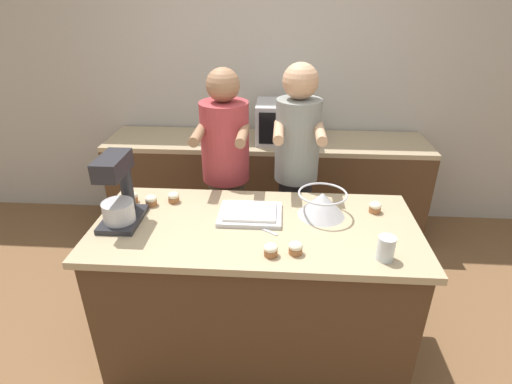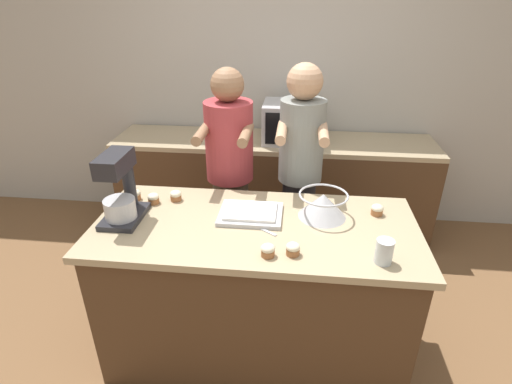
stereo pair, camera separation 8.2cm
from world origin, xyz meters
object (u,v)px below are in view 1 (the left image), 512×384
Objects in this scene: mixing_bowl at (322,203)px; cupcake_2 at (174,197)px; person_right at (296,178)px; baking_tray at (250,213)px; drinking_glass at (386,248)px; stand_mixer at (119,194)px; cupcake_3 at (375,207)px; knife at (258,227)px; cupcake_0 at (271,250)px; person_left at (226,181)px; cupcake_4 at (296,248)px; cupcake_1 at (132,197)px; cupcake_5 at (151,200)px; microwave_oven at (284,122)px.

mixing_bowl reaches higher than cupcake_2.
person_right reaches higher than baking_tray.
stand_mixer is at bearing 169.52° from drinking_glass.
cupcake_3 is (1.19, -0.05, 0.00)m from cupcake_2.
cupcake_0 reaches higher than knife.
person_left is 0.51m from cupcake_2.
cupcake_4 is at bearing -91.51° from person_right.
mixing_bowl is 2.28× the size of drinking_glass.
cupcake_0 is at bearing -98.71° from person_right.
drinking_glass is 1.48m from cupcake_1.
mixing_bowl is 0.89m from cupcake_2.
cupcake_0 is at bearing -73.31° from knife.
cupcake_5 is at bearing 171.52° from baking_tray.
stand_mixer is at bearing -117.30° from cupcake_5.
microwave_oven is 3.82× the size of drinking_glass.
mixing_bowl is 3.98× the size of cupcake_3.
cupcake_3 is at bearing 7.43° from baking_tray.
stand_mixer is 1.40m from drinking_glass.
microwave_oven is (-0.22, 1.33, 0.07)m from mixing_bowl.
cupcake_3 reaches higher than knife.
drinking_glass is at bearing -19.04° from cupcake_1.
cupcake_1 is at bearing 150.12° from cupcake_0.
drinking_glass is at bearing -10.48° from stand_mixer.
cupcake_5 is at bearing 162.12° from knife.
cupcake_0 is (0.34, -0.94, 0.09)m from person_left.
person_right is at bearing 34.81° from stand_mixer.
microwave_oven is 2.43× the size of knife.
stand_mixer is 5.66× the size of cupcake_5.
microwave_oven is 1.80m from drinking_glass.
drinking_glass is at bearing -66.73° from person_right.
baking_tray is 0.43m from cupcake_4.
mixing_bowl is at bearing -2.72° from cupcake_5.
person_right is 24.20× the size of cupcake_3.
cupcake_2 reaches higher than knife.
cupcake_2 is at bearing 177.77° from cupcake_3.
microwave_oven is 1.72m from cupcake_4.
baking_tray is 1.86× the size of knife.
baking_tray is at bearing -9.58° from cupcake_1.
cupcake_5 is at bearing -128.64° from person_left.
knife is (0.76, -0.02, -0.17)m from stand_mixer.
cupcake_1 and cupcake_3 have the same top height.
microwave_oven is at bearing 112.83° from cupcake_3.
person_right is at bearing 72.51° from knife.
stand_mixer is 0.26m from cupcake_5.
person_right is 8.84× the size of knife.
person_left is 3.55× the size of microwave_oven.
drinking_glass reaches higher than baking_tray.
mixing_bowl is at bearing -40.54° from person_left.
knife is 0.59m from cupcake_2.
cupcake_5 is at bearing -157.71° from cupcake_2.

